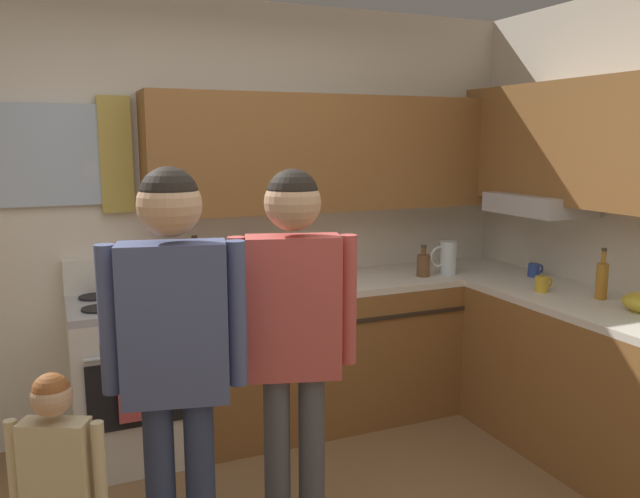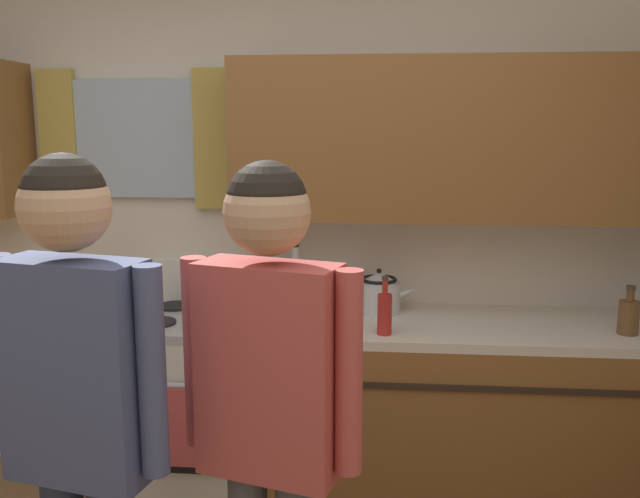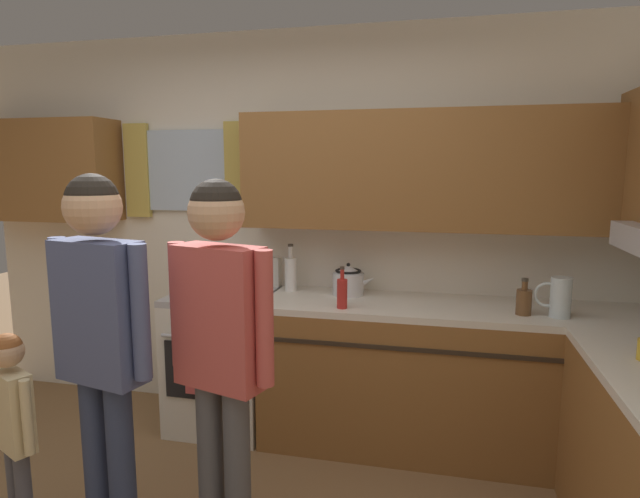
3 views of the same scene
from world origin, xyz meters
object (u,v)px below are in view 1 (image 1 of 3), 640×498
object	(u,v)px
bottle_oil_amber	(602,280)
mug_mustard_yellow	(542,284)
bottle_squat_brown	(423,265)
adult_holding_child	(175,340)
mug_cobalt_blue	(534,270)
stove_oven	(130,375)
bottle_sauce_red	(282,278)
stovetop_kettle	(259,267)
bottle_milk_white	(195,268)
adult_in_plaid	(294,322)
small_child	(58,480)
water_pitcher	(447,258)

from	to	relation	value
bottle_oil_amber	mug_mustard_yellow	xyz separation A→B (m)	(-0.17, 0.26, -0.06)
bottle_squat_brown	adult_holding_child	xyz separation A→B (m)	(-1.81, -1.18, 0.08)
bottle_oil_amber	mug_cobalt_blue	world-z (taller)	bottle_oil_amber
stove_oven	mug_mustard_yellow	distance (m)	2.42
adult_holding_child	mug_mustard_yellow	bearing A→B (deg)	14.02
bottle_sauce_red	bottle_squat_brown	bearing A→B (deg)	5.37
mug_cobalt_blue	adult_holding_child	xyz separation A→B (m)	(-2.46, -0.90, 0.12)
mug_cobalt_blue	stovetop_kettle	world-z (taller)	stovetop_kettle
bottle_sauce_red	bottle_milk_white	bearing A→B (deg)	138.91
adult_in_plaid	small_child	world-z (taller)	adult_in_plaid
stovetop_kettle	adult_holding_child	bearing A→B (deg)	-118.68
stove_oven	bottle_squat_brown	bearing A→B (deg)	-3.54
stove_oven	bottle_squat_brown	world-z (taller)	bottle_squat_brown
bottle_milk_white	bottle_sauce_red	distance (m)	0.55
stovetop_kettle	small_child	xyz separation A→B (m)	(-1.20, -1.48, -0.36)
bottle_oil_amber	small_child	world-z (taller)	bottle_oil_amber
mug_cobalt_blue	water_pitcher	world-z (taller)	water_pitcher
bottle_oil_amber	adult_holding_child	world-z (taller)	adult_holding_child
bottle_squat_brown	adult_holding_child	bearing A→B (deg)	-146.78
bottle_milk_white	bottle_squat_brown	size ratio (longest dim) A/B	1.53
bottle_sauce_red	water_pitcher	bearing A→B (deg)	4.31
stovetop_kettle	water_pitcher	distance (m)	1.23
mug_cobalt_blue	stovetop_kettle	xyz separation A→B (m)	(-1.68, 0.53, 0.05)
mug_cobalt_blue	adult_holding_child	size ratio (longest dim) A/B	0.07
stovetop_kettle	adult_holding_child	world-z (taller)	adult_holding_child
adult_in_plaid	stove_oven	bearing A→B (deg)	113.24
stovetop_kettle	adult_holding_child	size ratio (longest dim) A/B	0.16
stove_oven	adult_in_plaid	distance (m)	1.44
bottle_sauce_red	mug_cobalt_blue	bearing A→B (deg)	-6.64
small_child	adult_in_plaid	bearing A→B (deg)	8.41
water_pitcher	adult_in_plaid	size ratio (longest dim) A/B	0.13
mug_cobalt_blue	adult_in_plaid	world-z (taller)	adult_in_plaid
bottle_oil_amber	water_pitcher	bearing A→B (deg)	114.57
small_child	adult_holding_child	bearing A→B (deg)	6.97
bottle_squat_brown	stovetop_kettle	size ratio (longest dim) A/B	0.75
stove_oven	bottle_sauce_red	world-z (taller)	bottle_sauce_red
stove_oven	mug_mustard_yellow	world-z (taller)	stove_oven
bottle_sauce_red	adult_in_plaid	distance (m)	1.05
mug_mustard_yellow	stovetop_kettle	xyz separation A→B (m)	(-1.44, 0.87, 0.05)
bottle_sauce_red	small_child	world-z (taller)	bottle_sauce_red
adult_in_plaid	bottle_milk_white	bearing A→B (deg)	94.21
stove_oven	bottle_milk_white	size ratio (longest dim) A/B	3.51
bottle_milk_white	small_child	bearing A→B (deg)	-118.39
bottle_oil_amber	bottle_sauce_red	distance (m)	1.78
bottle_oil_amber	bottle_squat_brown	bearing A→B (deg)	123.19
bottle_oil_amber	bottle_milk_white	bearing A→B (deg)	149.91
adult_holding_child	adult_in_plaid	size ratio (longest dim) A/B	1.01
stove_oven	bottle_sauce_red	bearing A→B (deg)	-14.00
bottle_milk_white	bottle_squat_brown	bearing A→B (deg)	-10.65
bottle_squat_brown	adult_holding_child	world-z (taller)	adult_holding_child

